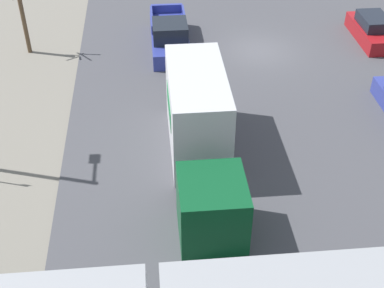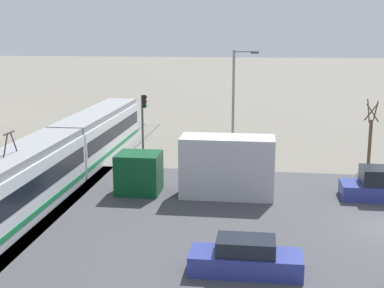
{
  "view_description": "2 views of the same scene",
  "coord_description": "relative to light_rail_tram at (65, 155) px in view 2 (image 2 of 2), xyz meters",
  "views": [
    {
      "loc": [
        6.29,
        27.18,
        14.43
      ],
      "look_at": [
        4.91,
        12.06,
        2.83
      ],
      "focal_mm": 50.0,
      "sensor_mm": 36.0,
      "label": 1
    },
    {
      "loc": [
        -25.92,
        6.73,
        9.8
      ],
      "look_at": [
        7.37,
        11.04,
        2.51
      ],
      "focal_mm": 50.0,
      "sensor_mm": 36.0,
      "label": 2
    }
  ],
  "objects": [
    {
      "name": "rail_bed",
      "position": [
        -6.5,
        0.0,
        -1.71
      ],
      "size": [
        55.64,
        4.4,
        0.22
      ],
      "color": "slate",
      "rests_on": "ground"
    },
    {
      "name": "light_rail_tram",
      "position": [
        0.0,
        0.0,
        0.0
      ],
      "size": [
        29.62,
        2.79,
        4.59
      ],
      "color": "white",
      "rests_on": "ground"
    },
    {
      "name": "box_truck",
      "position": [
        -2.12,
        -9.39,
        -0.03
      ],
      "size": [
        2.35,
        9.3,
        3.57
      ],
      "color": "#0C4723",
      "rests_on": "ground"
    },
    {
      "name": "sedan_car_1",
      "position": [
        -12.18,
        -12.08,
        -1.07
      ],
      "size": [
        1.71,
        4.56,
        1.47
      ],
      "rotation": [
        0.0,
        0.0,
        3.14
      ],
      "color": "navy",
      "rests_on": "ground"
    },
    {
      "name": "traffic_light_pole",
      "position": [
        6.47,
        -3.79,
        1.45
      ],
      "size": [
        0.28,
        0.47,
        4.93
      ],
      "color": "#47474C",
      "rests_on": "ground"
    },
    {
      "name": "street_tree",
      "position": [
        6.56,
        -20.4,
        0.44
      ],
      "size": [
        1.15,
        0.95,
        4.84
      ],
      "color": "brown",
      "rests_on": "ground"
    },
    {
      "name": "street_lamp_near_crossing",
      "position": [
        8.22,
        -10.63,
        2.97
      ],
      "size": [
        0.36,
        1.95,
        8.21
      ],
      "color": "gray",
      "rests_on": "ground"
    },
    {
      "name": "no_parking_sign",
      "position": [
        6.54,
        -9.19,
        -0.43
      ],
      "size": [
        0.32,
        0.08,
        2.17
      ],
      "color": "gray",
      "rests_on": "ground"
    }
  ]
}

